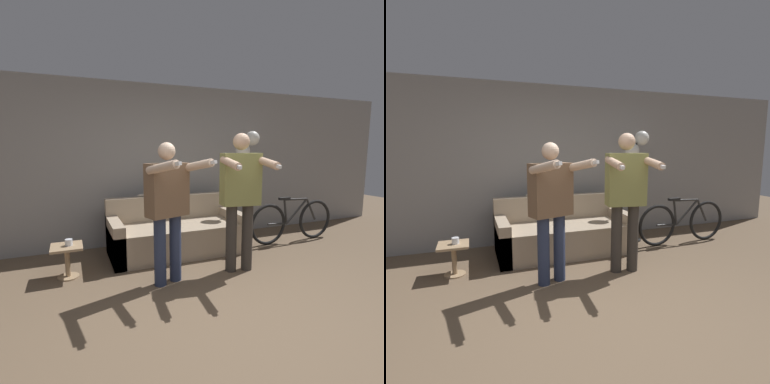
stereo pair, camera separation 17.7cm
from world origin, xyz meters
The scene contains 10 objects.
ground_plane centered at (0.00, 0.00, 0.00)m, with size 16.00×16.00×0.00m, color brown.
wall_back centered at (0.00, 2.63, 1.30)m, with size 10.00×0.05×2.60m.
couch centered at (0.17, 1.97, 0.27)m, with size 2.02×0.88×0.83m.
person_left centered at (-0.28, 0.98, 0.96)m, with size 0.67×0.78×1.64m.
person_right centered at (0.67, 0.98, 1.03)m, with size 0.63×0.74×1.76m.
cat centered at (-0.09, 2.30, 0.90)m, with size 0.43×0.13×0.18m.
floor_lamp centered at (1.47, 2.10, 1.53)m, with size 0.42×0.25×1.86m.
side_table centered at (-1.38, 1.60, 0.28)m, with size 0.37×0.37×0.40m.
cup centered at (-1.36, 1.60, 0.44)m, with size 0.09×0.09×0.08m.
bicycle centered at (2.15, 1.71, 0.36)m, with size 1.67×0.07×0.77m.
Camera 1 is at (-1.31, -2.21, 1.58)m, focal length 28.00 mm.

